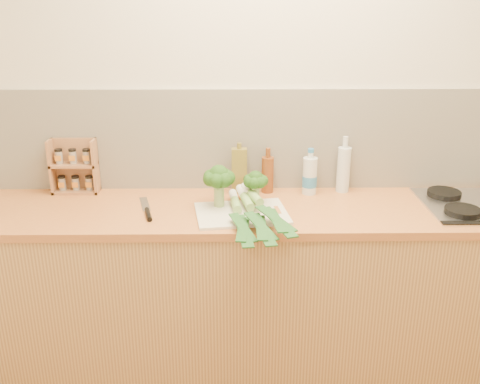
{
  "coord_description": "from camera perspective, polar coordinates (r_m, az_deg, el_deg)",
  "views": [
    {
      "loc": [
        -0.22,
        -1.26,
        1.9
      ],
      "look_at": [
        -0.19,
        1.1,
        1.02
      ],
      "focal_mm": 40.0,
      "sensor_mm": 36.0,
      "label": 1
    }
  ],
  "objects": [
    {
      "name": "leek_front",
      "position": [
        2.52,
        -0.23,
        -2.04
      ],
      "size": [
        0.13,
        0.65,
        0.04
      ],
      "rotation": [
        0.0,
        0.0,
        0.1
      ],
      "color": "white",
      "rests_on": "chopping_board"
    },
    {
      "name": "chopping_board",
      "position": [
        2.57,
        0.17,
        -2.29
      ],
      "size": [
        0.47,
        0.38,
        0.01
      ],
      "primitive_type": "cube",
      "rotation": [
        0.0,
        0.0,
        0.14
      ],
      "color": "silver",
      "rests_on": "counter"
    },
    {
      "name": "leek_mid",
      "position": [
        2.52,
        1.1,
        -1.63
      ],
      "size": [
        0.18,
        0.69,
        0.04
      ],
      "rotation": [
        0.0,
        0.0,
        0.17
      ],
      "color": "white",
      "rests_on": "chopping_board"
    },
    {
      "name": "amber_bottle",
      "position": [
        2.84,
        2.96,
        1.94
      ],
      "size": [
        0.06,
        0.06,
        0.24
      ],
      "color": "brown",
      "rests_on": "counter"
    },
    {
      "name": "room_shell",
      "position": [
        2.86,
        3.83,
        5.57
      ],
      "size": [
        3.5,
        3.5,
        3.5
      ],
      "color": "beige",
      "rests_on": "ground"
    },
    {
      "name": "oil_tin",
      "position": [
        2.82,
        -0.08,
        2.32
      ],
      "size": [
        0.08,
        0.05,
        0.27
      ],
      "color": "olive",
      "rests_on": "counter"
    },
    {
      "name": "counter",
      "position": [
        2.87,
        3.93,
        -10.0
      ],
      "size": [
        3.2,
        0.62,
        0.9
      ],
      "color": "tan",
      "rests_on": "ground"
    },
    {
      "name": "chefs_knife",
      "position": [
        2.62,
        -9.85,
        -2.1
      ],
      "size": [
        0.11,
        0.33,
        0.02
      ],
      "rotation": [
        0.0,
        0.0,
        0.26
      ],
      "color": "silver",
      "rests_on": "counter"
    },
    {
      "name": "broccoli_right",
      "position": [
        2.64,
        1.66,
        1.14
      ],
      "size": [
        0.12,
        0.13,
        0.17
      ],
      "color": "#88A560",
      "rests_on": "chopping_board"
    },
    {
      "name": "leek_back",
      "position": [
        2.52,
        2.23,
        -1.23
      ],
      "size": [
        0.23,
        0.64,
        0.04
      ],
      "rotation": [
        0.0,
        0.0,
        0.29
      ],
      "color": "white",
      "rests_on": "chopping_board"
    },
    {
      "name": "spice_rack",
      "position": [
        2.97,
        -17.19,
        2.35
      ],
      "size": [
        0.24,
        0.1,
        0.29
      ],
      "color": "#A77147",
      "rests_on": "counter"
    },
    {
      "name": "broccoli_left",
      "position": [
        2.6,
        -2.27,
        1.47
      ],
      "size": [
        0.16,
        0.16,
        0.21
      ],
      "color": "#88A560",
      "rests_on": "chopping_board"
    },
    {
      "name": "glass_bottle",
      "position": [
        2.89,
        10.99,
        2.46
      ],
      "size": [
        0.07,
        0.07,
        0.3
      ],
      "color": "silver",
      "rests_on": "counter"
    },
    {
      "name": "water_bottle",
      "position": [
        2.84,
        7.44,
        1.63
      ],
      "size": [
        0.08,
        0.08,
        0.23
      ],
      "color": "silver",
      "rests_on": "counter"
    }
  ]
}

